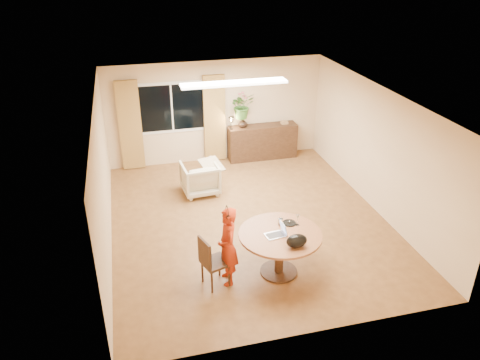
# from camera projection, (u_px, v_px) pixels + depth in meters

# --- Properties ---
(floor) EXTENTS (6.50, 6.50, 0.00)m
(floor) POSITION_uv_depth(u_px,v_px,m) (249.00, 220.00, 9.65)
(floor) COLOR brown
(floor) RESTS_ON ground
(ceiling) EXTENTS (6.50, 6.50, 0.00)m
(ceiling) POSITION_uv_depth(u_px,v_px,m) (250.00, 98.00, 8.48)
(ceiling) COLOR white
(ceiling) RESTS_ON wall_back
(wall_back) EXTENTS (5.50, 0.00, 5.50)m
(wall_back) POSITION_uv_depth(u_px,v_px,m) (216.00, 112.00, 11.88)
(wall_back) COLOR tan
(wall_back) RESTS_ON floor
(wall_left) EXTENTS (0.00, 6.50, 6.50)m
(wall_left) POSITION_uv_depth(u_px,v_px,m) (103.00, 179.00, 8.46)
(wall_left) COLOR tan
(wall_left) RESTS_ON floor
(wall_right) EXTENTS (0.00, 6.50, 6.50)m
(wall_right) POSITION_uv_depth(u_px,v_px,m) (377.00, 150.00, 9.67)
(wall_right) COLOR tan
(wall_right) RESTS_ON floor
(window) EXTENTS (1.70, 0.03, 1.30)m
(window) POSITION_uv_depth(u_px,v_px,m) (172.00, 108.00, 11.54)
(window) COLOR white
(window) RESTS_ON wall_back
(curtain_left) EXTENTS (0.55, 0.08, 2.25)m
(curtain_left) POSITION_uv_depth(u_px,v_px,m) (130.00, 126.00, 11.40)
(curtain_left) COLOR brown
(curtain_left) RESTS_ON wall_back
(curtain_right) EXTENTS (0.55, 0.08, 2.25)m
(curtain_right) POSITION_uv_depth(u_px,v_px,m) (215.00, 119.00, 11.86)
(curtain_right) COLOR brown
(curtain_right) RESTS_ON wall_back
(ceiling_panel) EXTENTS (2.20, 0.35, 0.05)m
(ceiling_panel) POSITION_uv_depth(u_px,v_px,m) (234.00, 83.00, 9.54)
(ceiling_panel) COLOR white
(ceiling_panel) RESTS_ON ceiling
(dining_table) EXTENTS (1.40, 1.40, 0.80)m
(dining_table) POSITION_uv_depth(u_px,v_px,m) (280.00, 242.00, 7.84)
(dining_table) COLOR brown
(dining_table) RESTS_ON floor
(dining_chair) EXTENTS (0.55, 0.52, 0.93)m
(dining_chair) POSITION_uv_depth(u_px,v_px,m) (215.00, 261.00, 7.64)
(dining_chair) COLOR black
(dining_chair) RESTS_ON floor
(child) EXTENTS (0.51, 0.33, 1.39)m
(child) POSITION_uv_depth(u_px,v_px,m) (228.00, 246.00, 7.61)
(child) COLOR red
(child) RESTS_ON floor
(laptop) EXTENTS (0.36, 0.26, 0.22)m
(laptop) POSITION_uv_depth(u_px,v_px,m) (275.00, 230.00, 7.66)
(laptop) COLOR #B7B7BC
(laptop) RESTS_ON dining_table
(tumbler) EXTENTS (0.10, 0.10, 0.12)m
(tumbler) POSITION_uv_depth(u_px,v_px,m) (281.00, 222.00, 7.98)
(tumbler) COLOR white
(tumbler) RESTS_ON dining_table
(wine_glass) EXTENTS (0.08, 0.08, 0.20)m
(wine_glass) POSITION_uv_depth(u_px,v_px,m) (297.00, 220.00, 7.96)
(wine_glass) COLOR white
(wine_glass) RESTS_ON dining_table
(pot_lid) EXTENTS (0.27, 0.27, 0.04)m
(pot_lid) POSITION_uv_depth(u_px,v_px,m) (289.00, 223.00, 8.03)
(pot_lid) COLOR white
(pot_lid) RESTS_ON dining_table
(handbag) EXTENTS (0.38, 0.27, 0.23)m
(handbag) POSITION_uv_depth(u_px,v_px,m) (297.00, 241.00, 7.36)
(handbag) COLOR black
(handbag) RESTS_ON dining_table
(armchair) EXTENTS (0.85, 0.87, 0.73)m
(armchair) POSITION_uv_depth(u_px,v_px,m) (200.00, 178.00, 10.59)
(armchair) COLOR beige
(armchair) RESTS_ON floor
(throw) EXTENTS (0.58, 0.65, 0.03)m
(throw) POSITION_uv_depth(u_px,v_px,m) (211.00, 162.00, 10.47)
(throw) COLOR beige
(throw) RESTS_ON armchair
(sideboard) EXTENTS (1.81, 0.44, 0.91)m
(sideboard) POSITION_uv_depth(u_px,v_px,m) (262.00, 142.00, 12.32)
(sideboard) COLOR black
(sideboard) RESTS_ON floor
(vase) EXTENTS (0.30, 0.30, 0.25)m
(vase) POSITION_uv_depth(u_px,v_px,m) (243.00, 123.00, 11.94)
(vase) COLOR black
(vase) RESTS_ON sideboard
(bouquet) EXTENTS (0.67, 0.60, 0.66)m
(bouquet) POSITION_uv_depth(u_px,v_px,m) (242.00, 106.00, 11.73)
(bouquet) COLOR #326425
(bouquet) RESTS_ON vase
(book_stack) EXTENTS (0.20, 0.16, 0.07)m
(book_stack) POSITION_uv_depth(u_px,v_px,m) (284.00, 122.00, 12.23)
(book_stack) COLOR #885C45
(book_stack) RESTS_ON sideboard
(desk_lamp) EXTENTS (0.16, 0.16, 0.34)m
(desk_lamp) POSITION_uv_depth(u_px,v_px,m) (231.00, 123.00, 11.81)
(desk_lamp) COLOR black
(desk_lamp) RESTS_ON sideboard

